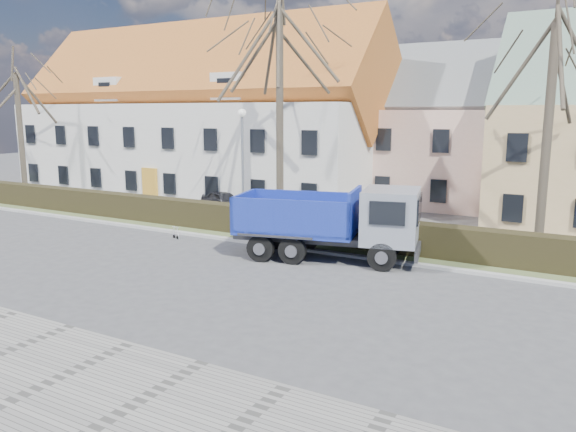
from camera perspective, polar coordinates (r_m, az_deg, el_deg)
The scene contains 13 objects.
ground at distance 20.45m, azimuth -8.06°, elevation -5.77°, with size 120.00×120.00×0.00m, color #434446.
curb_far at distance 24.11m, azimuth -1.39°, elevation -3.00°, with size 80.00×0.30×0.12m, color #A2A19F.
grass_strip at distance 25.46m, azimuth 0.46°, elevation -2.28°, with size 80.00×3.00×0.10m, color #4E5E34.
hedge at distance 25.16m, azimuth 0.24°, elevation -1.04°, with size 60.00×0.90×1.30m, color black.
building_white at distance 40.26m, azimuth -9.09°, elevation 9.08°, with size 26.80×10.80×9.50m, color silver, non-canonical shape.
building_pink at distance 36.44m, azimuth 16.87°, elevation 7.43°, with size 10.80×8.80×8.00m, color beige, non-canonical shape.
tree_0 at distance 41.67m, azimuth -25.60°, elevation 8.51°, with size 7.20×7.20×9.90m, color #3E362B, non-canonical shape.
tree_1 at distance 27.81m, azimuth -0.85°, elevation 11.83°, with size 9.20×9.20×12.65m, color #3E362B, non-canonical shape.
tree_2 at distance 24.08m, azimuth 24.97°, elevation 9.09°, with size 8.00×8.00×11.00m, color #3E362B, non-canonical shape.
dump_truck at distance 21.95m, azimuth 3.36°, elevation -0.57°, with size 7.40×2.75×2.96m, color navy, non-canonical shape.
streetlight at distance 27.32m, azimuth -4.62°, elevation 4.75°, with size 0.46×0.46×5.92m, color gray, non-canonical shape.
cart_frame at distance 26.24m, azimuth -11.58°, elevation -1.53°, with size 0.68×0.39×0.62m, color silver, non-canonical shape.
parked_car_a at distance 32.86m, azimuth -6.57°, elevation 1.52°, with size 1.37×3.41×1.16m, color black.
Camera 1 is at (12.06, -15.49, 5.72)m, focal length 35.00 mm.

